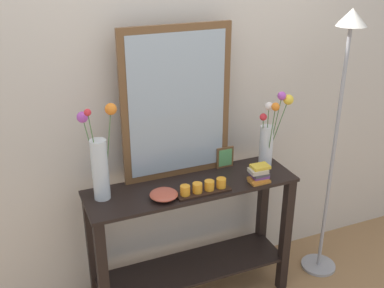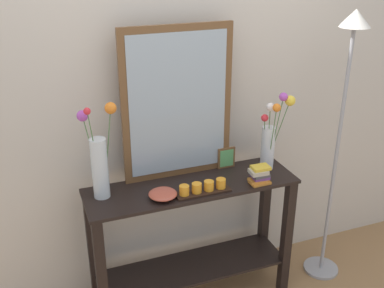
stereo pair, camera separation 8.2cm
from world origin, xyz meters
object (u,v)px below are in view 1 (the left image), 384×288
(mirror_leaning, at_px, (177,104))
(picture_frame_small, at_px, (225,157))
(vase_right, at_px, (269,136))
(candle_tray, at_px, (203,188))
(console_table, at_px, (192,232))
(book_stack, at_px, (259,174))
(floor_lamp, at_px, (340,106))
(tall_vase_left, at_px, (100,161))
(decorative_bowl, at_px, (164,195))

(mirror_leaning, xyz_separation_m, picture_frame_small, (0.31, -0.02, -0.38))
(vase_right, bearing_deg, candle_tray, -164.99)
(console_table, relative_size, book_stack, 9.83)
(mirror_leaning, bearing_deg, candle_tray, -78.91)
(console_table, relative_size, floor_lamp, 0.70)
(mirror_leaning, distance_m, candle_tray, 0.50)
(vase_right, distance_m, candle_tray, 0.55)
(candle_tray, bearing_deg, floor_lamp, 2.77)
(mirror_leaning, distance_m, book_stack, 0.63)
(vase_right, height_order, picture_frame_small, vase_right)
(tall_vase_left, distance_m, candle_tray, 0.59)
(mirror_leaning, relative_size, floor_lamp, 0.50)
(mirror_leaning, height_order, picture_frame_small, mirror_leaning)
(console_table, distance_m, floor_lamp, 1.19)
(book_stack, bearing_deg, vase_right, 44.81)
(vase_right, relative_size, picture_frame_small, 3.74)
(console_table, height_order, decorative_bowl, decorative_bowl)
(candle_tray, distance_m, book_stack, 0.35)
(tall_vase_left, distance_m, decorative_bowl, 0.39)
(tall_vase_left, distance_m, floor_lamp, 1.48)
(candle_tray, xyz_separation_m, book_stack, (0.35, -0.01, 0.03))
(console_table, distance_m, vase_right, 0.75)
(console_table, xyz_separation_m, picture_frame_small, (0.28, 0.13, 0.40))
(vase_right, height_order, book_stack, vase_right)
(decorative_bowl, xyz_separation_m, book_stack, (0.58, -0.04, 0.03))
(console_table, height_order, tall_vase_left, tall_vase_left)
(book_stack, bearing_deg, tall_vase_left, 168.58)
(decorative_bowl, bearing_deg, candle_tray, -5.97)
(tall_vase_left, relative_size, floor_lamp, 0.30)
(mirror_leaning, bearing_deg, tall_vase_left, -168.70)
(tall_vase_left, height_order, floor_lamp, floor_lamp)
(candle_tray, height_order, decorative_bowl, candle_tray)
(console_table, relative_size, mirror_leaning, 1.39)
(vase_right, height_order, floor_lamp, floor_lamp)
(picture_frame_small, height_order, floor_lamp, floor_lamp)
(mirror_leaning, height_order, book_stack, mirror_leaning)
(tall_vase_left, relative_size, vase_right, 1.07)
(candle_tray, relative_size, decorative_bowl, 2.01)
(mirror_leaning, relative_size, book_stack, 7.06)
(vase_right, distance_m, book_stack, 0.26)
(vase_right, bearing_deg, tall_vase_left, 178.08)
(mirror_leaning, height_order, candle_tray, mirror_leaning)
(console_table, height_order, picture_frame_small, picture_frame_small)
(tall_vase_left, height_order, picture_frame_small, tall_vase_left)
(tall_vase_left, xyz_separation_m, decorative_bowl, (0.31, -0.14, -0.20))
(mirror_leaning, xyz_separation_m, candle_tray, (0.05, -0.26, -0.42))
(vase_right, bearing_deg, mirror_leaning, 166.54)
(console_table, distance_m, candle_tray, 0.37)
(vase_right, height_order, decorative_bowl, vase_right)
(tall_vase_left, bearing_deg, candle_tray, -17.37)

